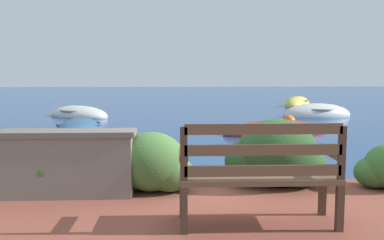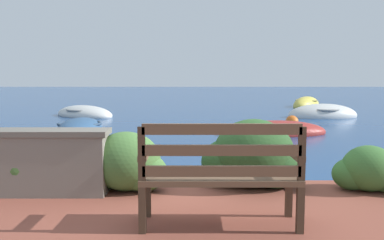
% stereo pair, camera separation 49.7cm
% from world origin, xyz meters
% --- Properties ---
extents(ground_plane, '(80.00, 80.00, 0.00)m').
position_xyz_m(ground_plane, '(0.00, 0.00, 0.00)').
color(ground_plane, navy).
extents(park_bench, '(1.39, 0.48, 0.93)m').
position_xyz_m(park_bench, '(0.19, -1.59, 0.70)').
color(park_bench, '#433123').
rests_on(park_bench, patio_terrace).
extents(stone_wall, '(1.49, 0.39, 0.72)m').
position_xyz_m(stone_wall, '(-1.71, -0.59, 0.58)').
color(stone_wall, slate).
rests_on(stone_wall, patio_terrace).
extents(hedge_clump_left, '(0.86, 0.62, 0.58)m').
position_xyz_m(hedge_clump_left, '(-1.95, -0.46, 0.47)').
color(hedge_clump_left, '#426B33').
rests_on(hedge_clump_left, patio_terrace).
extents(hedge_clump_centre, '(0.99, 0.71, 0.67)m').
position_xyz_m(hedge_clump_centre, '(-0.82, -0.43, 0.51)').
color(hedge_clump_centre, '#426B33').
rests_on(hedge_clump_centre, patio_terrace).
extents(hedge_clump_right, '(1.18, 0.85, 0.80)m').
position_xyz_m(hedge_clump_right, '(0.65, -0.28, 0.57)').
color(hedge_clump_right, '#284C23').
rests_on(hedge_clump_right, patio_terrace).
extents(hedge_clump_far_right, '(0.77, 0.55, 0.52)m').
position_xyz_m(hedge_clump_far_right, '(1.94, -0.46, 0.45)').
color(hedge_clump_far_right, '#38662D').
rests_on(hedge_clump_far_right, patio_terrace).
extents(rowboat_nearest, '(2.86, 1.48, 0.62)m').
position_xyz_m(rowboat_nearest, '(2.01, 5.39, 0.05)').
color(rowboat_nearest, '#9E2D28').
rests_on(rowboat_nearest, ground_plane).
extents(rowboat_mid, '(1.38, 2.85, 0.62)m').
position_xyz_m(rowboat_mid, '(-3.00, 5.88, 0.05)').
color(rowboat_mid, '#2D517A').
rests_on(rowboat_mid, ground_plane).
extents(rowboat_far, '(2.56, 1.45, 0.82)m').
position_xyz_m(rowboat_far, '(4.48, 9.52, 0.07)').
color(rowboat_far, silver).
rests_on(rowboat_far, ground_plane).
extents(rowboat_outer, '(2.80, 2.54, 0.67)m').
position_xyz_m(rowboat_outer, '(-3.88, 9.92, 0.06)').
color(rowboat_outer, silver).
rests_on(rowboat_outer, ground_plane).
extents(rowboat_distant, '(2.01, 2.41, 0.80)m').
position_xyz_m(rowboat_distant, '(5.12, 14.09, 0.07)').
color(rowboat_distant, '#DBC64C').
rests_on(rowboat_distant, ground_plane).
extents(mooring_buoy, '(0.43, 0.43, 0.39)m').
position_xyz_m(mooring_buoy, '(2.96, 7.58, 0.07)').
color(mooring_buoy, orange).
rests_on(mooring_buoy, ground_plane).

